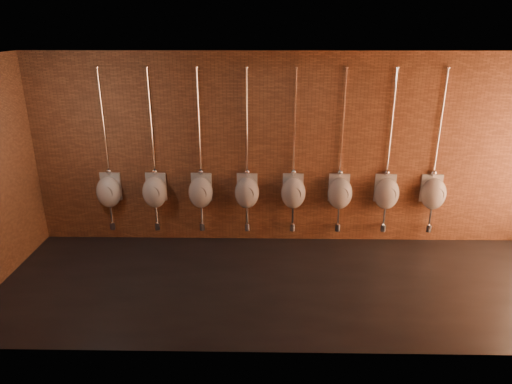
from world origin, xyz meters
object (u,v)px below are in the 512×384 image
at_px(urinal_1, 155,191).
at_px(urinal_2, 201,191).
at_px(urinal_3, 247,192).
at_px(urinal_6, 386,193).
at_px(urinal_5, 340,192).
at_px(urinal_4, 293,192).
at_px(urinal_7, 433,193).
at_px(urinal_0, 109,191).

height_order(urinal_1, urinal_2, same).
bearing_deg(urinal_3, urinal_6, 0.00).
bearing_deg(urinal_5, urinal_4, 180.00).
relative_size(urinal_2, urinal_7, 1.00).
bearing_deg(urinal_5, urinal_3, 180.00).
xyz_separation_m(urinal_0, urinal_6, (4.67, 0.00, 0.00)).
height_order(urinal_0, urinal_6, same).
height_order(urinal_3, urinal_6, same).
bearing_deg(urinal_4, urinal_0, 180.00).
bearing_deg(urinal_4, urinal_6, 0.00).
bearing_deg(urinal_2, urinal_7, 0.00).
distance_m(urinal_0, urinal_6, 4.67).
height_order(urinal_5, urinal_6, same).
distance_m(urinal_0, urinal_2, 1.56).
height_order(urinal_1, urinal_4, same).
relative_size(urinal_0, urinal_3, 1.00).
relative_size(urinal_4, urinal_5, 1.00).
relative_size(urinal_3, urinal_7, 1.00).
bearing_deg(urinal_3, urinal_4, 0.00).
distance_m(urinal_0, urinal_4, 3.11).
relative_size(urinal_1, urinal_2, 1.00).
relative_size(urinal_0, urinal_7, 1.00).
bearing_deg(urinal_0, urinal_1, 0.00).
bearing_deg(urinal_3, urinal_7, 0.00).
height_order(urinal_4, urinal_5, same).
xyz_separation_m(urinal_1, urinal_6, (3.89, 0.00, 0.00)).
bearing_deg(urinal_1, urinal_7, 0.00).
relative_size(urinal_4, urinal_6, 1.00).
relative_size(urinal_2, urinal_5, 1.00).
relative_size(urinal_5, urinal_6, 1.00).
bearing_deg(urinal_5, urinal_6, 0.00).
relative_size(urinal_2, urinal_4, 1.00).
xyz_separation_m(urinal_5, urinal_6, (0.78, 0.00, 0.00)).
xyz_separation_m(urinal_3, urinal_5, (1.56, 0.00, 0.00)).
bearing_deg(urinal_3, urinal_1, 180.00).
distance_m(urinal_5, urinal_7, 1.56).
relative_size(urinal_1, urinal_7, 1.00).
bearing_deg(urinal_6, urinal_3, 180.00).
height_order(urinal_1, urinal_7, same).
bearing_deg(urinal_0, urinal_6, 0.00).
relative_size(urinal_2, urinal_6, 1.00).
distance_m(urinal_6, urinal_7, 0.78).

